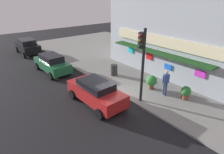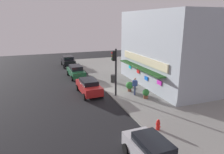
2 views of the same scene
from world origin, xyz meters
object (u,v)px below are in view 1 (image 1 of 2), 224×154
at_px(potted_plant_by_window, 151,81).
at_px(parked_car_red, 96,92).
at_px(parked_car_black, 28,46).
at_px(potted_plant_by_doorway, 186,92).
at_px(traffic_light, 142,57).
at_px(parked_car_green, 52,63).
at_px(pedestrian, 166,82).
at_px(trash_can, 114,70).

xyz_separation_m(potted_plant_by_window, parked_car_red, (-1.08, -4.20, 0.08)).
bearing_deg(parked_car_black, potted_plant_by_window, 14.90).
height_order(potted_plant_by_doorway, parked_car_black, parked_car_black).
relative_size(traffic_light, parked_car_green, 1.06).
xyz_separation_m(pedestrian, potted_plant_by_window, (-1.19, -0.03, -0.38)).
relative_size(trash_can, potted_plant_by_window, 0.90).
height_order(traffic_light, trash_can, traffic_light).
height_order(potted_plant_by_window, parked_car_black, parked_car_black).
distance_m(potted_plant_by_window, parked_car_green, 9.16).
height_order(parked_car_black, parked_car_green, parked_car_black).
bearing_deg(trash_can, potted_plant_by_window, 7.70).
bearing_deg(potted_plant_by_window, pedestrian, 1.26).
bearing_deg(traffic_light, parked_car_black, -172.37).
bearing_deg(parked_car_red, traffic_light, 51.75).
xyz_separation_m(parked_car_black, parked_car_red, (14.47, -0.06, -0.07)).
bearing_deg(potted_plant_by_window, parked_car_green, -152.52).
bearing_deg(potted_plant_by_window, parked_car_red, -104.41).
relative_size(traffic_light, potted_plant_by_window, 4.52).
xyz_separation_m(potted_plant_by_window, parked_car_green, (-8.13, -4.23, 0.10)).
bearing_deg(parked_car_green, pedestrian, 24.53).
distance_m(potted_plant_by_window, parked_car_red, 4.34).
distance_m(potted_plant_by_doorway, parked_car_green, 11.63).
distance_m(potted_plant_by_doorway, parked_car_black, 18.61).
height_order(potted_plant_by_window, parked_car_red, parked_car_red).
height_order(pedestrian, parked_car_green, pedestrian).
relative_size(trash_can, potted_plant_by_doorway, 1.02).
distance_m(parked_car_black, parked_car_green, 7.42).
relative_size(potted_plant_by_window, parked_car_green, 0.23).
height_order(parked_car_black, parked_car_red, parked_car_black).
height_order(pedestrian, potted_plant_by_window, pedestrian).
distance_m(traffic_light, potted_plant_by_window, 3.20).
distance_m(pedestrian, parked_car_red, 4.81).
bearing_deg(potted_plant_by_window, parked_car_black, -165.10).
height_order(potted_plant_by_window, parked_car_green, parked_car_green).
bearing_deg(traffic_light, parked_car_red, -128.25).
bearing_deg(parked_car_red, parked_car_green, -179.79).
distance_m(trash_can, potted_plant_by_window, 3.76).
relative_size(trash_can, pedestrian, 0.53).
xyz_separation_m(traffic_light, parked_car_black, (-16.24, -2.18, -2.29)).
bearing_deg(parked_car_green, parked_car_red, 0.21).
distance_m(traffic_light, parked_car_green, 9.40).
relative_size(traffic_light, parked_car_black, 1.11).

